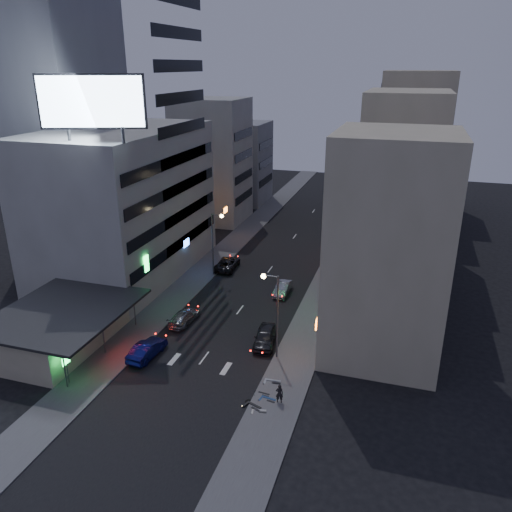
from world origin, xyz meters
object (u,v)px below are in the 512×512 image
at_px(road_car_blue, 147,350).
at_px(scooter_black_b, 270,389).
at_px(person, 279,394).
at_px(parked_car_right_near, 265,337).
at_px(scooter_blue, 277,394).
at_px(parked_car_left, 227,263).
at_px(parked_car_right_mid, 283,288).
at_px(parked_car_right_far, 331,236).
at_px(scooter_black_a, 262,401).
at_px(scooter_silver_b, 281,374).
at_px(scooter_silver_a, 267,404).
at_px(road_car_silver, 184,317).

xyz_separation_m(road_car_blue, scooter_black_b, (12.24, -2.14, -0.13)).
bearing_deg(person, parked_car_right_near, -78.18).
bearing_deg(scooter_blue, parked_car_left, 37.43).
distance_m(person, scooter_blue, 0.45).
distance_m(parked_car_right_mid, parked_car_right_far, 20.65).
xyz_separation_m(scooter_black_a, scooter_blue, (0.78, 1.32, -0.06)).
bearing_deg(road_car_blue, scooter_silver_b, -176.22).
xyz_separation_m(scooter_black_a, scooter_silver_a, (0.38, -0.10, -0.12)).
distance_m(road_car_blue, road_car_silver, 6.91).
height_order(person, scooter_black_b, person).
xyz_separation_m(parked_car_right_near, road_car_blue, (-9.64, -5.27, -0.05)).
distance_m(parked_car_left, road_car_blue, 21.94).
bearing_deg(parked_car_right_far, parked_car_right_near, -89.25).
distance_m(person, scooter_black_b, 1.28).
height_order(person, scooter_blue, person).
relative_size(parked_car_left, scooter_blue, 2.82).
distance_m(road_car_silver, scooter_black_a, 15.98).
relative_size(road_car_blue, scooter_black_a, 2.24).
bearing_deg(person, scooter_black_a, 33.62).
relative_size(road_car_blue, road_car_silver, 1.01).
bearing_deg(scooter_black_b, parked_car_right_near, 25.82).
xyz_separation_m(parked_car_right_mid, road_car_blue, (-8.39, -16.66, 0.08)).
height_order(parked_car_right_far, scooter_black_b, parked_car_right_far).
height_order(parked_car_right_near, parked_car_left, parked_car_right_near).
xyz_separation_m(parked_car_right_near, road_car_silver, (-9.19, 1.62, -0.14)).
distance_m(parked_car_left, scooter_black_b, 27.18).
bearing_deg(scooter_silver_a, road_car_silver, 38.32).
distance_m(road_car_blue, scooter_silver_a, 13.17).
bearing_deg(road_car_blue, parked_car_right_far, -101.56).
relative_size(parked_car_right_near, road_car_blue, 1.03).
height_order(parked_car_right_far, scooter_silver_a, parked_car_right_far).
height_order(scooter_black_a, scooter_silver_a, scooter_black_a).
height_order(parked_car_left, road_car_blue, road_car_blue).
height_order(scooter_black_b, scooter_silver_b, scooter_silver_b).
relative_size(scooter_blue, scooter_silver_b, 0.91).
bearing_deg(scooter_black_a, parked_car_right_near, 36.16).
xyz_separation_m(scooter_black_b, scooter_silver_b, (0.39, 2.01, 0.12)).
distance_m(scooter_silver_a, scooter_black_b, 1.98).
distance_m(scooter_silver_a, scooter_silver_b, 3.97).
bearing_deg(parked_car_right_far, scooter_silver_a, -84.86).
height_order(parked_car_left, scooter_blue, parked_car_left).
bearing_deg(road_car_silver, parked_car_right_mid, -125.82).
bearing_deg(person, road_car_silver, -49.29).
relative_size(parked_car_right_far, road_car_silver, 1.10).
height_order(parked_car_right_mid, scooter_black_b, parked_car_right_mid).
bearing_deg(scooter_blue, scooter_black_b, 60.29).
bearing_deg(parked_car_right_near, scooter_silver_b, -68.50).
bearing_deg(scooter_blue, parked_car_right_far, 12.35).
bearing_deg(parked_car_left, person, 115.02).
xyz_separation_m(parked_car_right_near, person, (3.57, -8.20, 0.13)).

